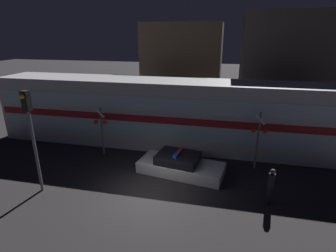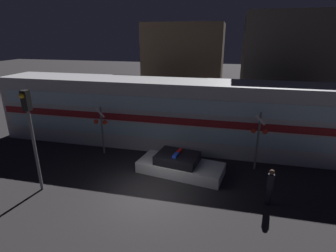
{
  "view_description": "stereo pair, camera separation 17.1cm",
  "coord_description": "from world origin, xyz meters",
  "px_view_note": "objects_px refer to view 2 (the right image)",
  "views": [
    {
      "loc": [
        3.16,
        -10.12,
        7.21
      ],
      "look_at": [
        -0.02,
        4.37,
        1.99
      ],
      "focal_mm": 28.0,
      "sensor_mm": 36.0,
      "label": 1
    },
    {
      "loc": [
        3.33,
        -10.08,
        7.21
      ],
      "look_at": [
        -0.02,
        4.37,
        1.99
      ],
      "focal_mm": 28.0,
      "sensor_mm": 36.0,
      "label": 2
    }
  ],
  "objects_px": {
    "police_car": "(180,165)",
    "traffic_light_corner": "(30,124)",
    "train": "(158,113)",
    "crossing_signal_near": "(258,136)",
    "pedestrian": "(270,187)"
  },
  "relations": [
    {
      "from": "police_car",
      "to": "traffic_light_corner",
      "type": "distance_m",
      "value": 7.64
    },
    {
      "from": "traffic_light_corner",
      "to": "train",
      "type": "bearing_deg",
      "value": 59.52
    },
    {
      "from": "police_car",
      "to": "crossing_signal_near",
      "type": "relative_size",
      "value": 1.46
    },
    {
      "from": "train",
      "to": "police_car",
      "type": "distance_m",
      "value": 4.68
    },
    {
      "from": "train",
      "to": "police_car",
      "type": "bearing_deg",
      "value": -59.04
    },
    {
      "from": "police_car",
      "to": "pedestrian",
      "type": "distance_m",
      "value": 4.78
    },
    {
      "from": "crossing_signal_near",
      "to": "police_car",
      "type": "bearing_deg",
      "value": -162.12
    },
    {
      "from": "pedestrian",
      "to": "traffic_light_corner",
      "type": "distance_m",
      "value": 11.03
    },
    {
      "from": "train",
      "to": "pedestrian",
      "type": "distance_m",
      "value": 8.76
    },
    {
      "from": "police_car",
      "to": "pedestrian",
      "type": "relative_size",
      "value": 2.82
    },
    {
      "from": "traffic_light_corner",
      "to": "crossing_signal_near",
      "type": "bearing_deg",
      "value": 23.41
    },
    {
      "from": "train",
      "to": "pedestrian",
      "type": "bearing_deg",
      "value": -40.32
    },
    {
      "from": "pedestrian",
      "to": "traffic_light_corner",
      "type": "relative_size",
      "value": 0.35
    },
    {
      "from": "pedestrian",
      "to": "crossing_signal_near",
      "type": "height_order",
      "value": "crossing_signal_near"
    },
    {
      "from": "train",
      "to": "traffic_light_corner",
      "type": "distance_m",
      "value": 8.08
    }
  ]
}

